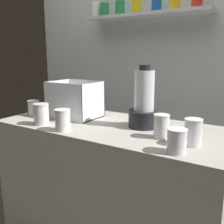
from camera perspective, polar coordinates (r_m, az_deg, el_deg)
The scene contains 10 objects.
counter at distance 1.76m, azimuth 0.00°, elevation -17.13°, with size 1.40×0.64×0.90m, color #9E998E.
back_wall_unit at distance 2.22m, azimuth 10.65°, elevation 10.87°, with size 2.60×0.24×2.50m.
carrot_display_bin at distance 1.79m, azimuth -8.17°, elevation 1.35°, with size 0.32×0.25×0.24m.
blender_pitcher at distance 1.52m, azimuth 7.02°, elevation 1.66°, with size 0.18×0.18×0.36m.
juice_cup_beet_far_left at distance 1.90m, azimuth -16.86°, elevation 0.70°, with size 0.08×0.08×0.11m.
juice_cup_orange_left at distance 1.63m, azimuth -15.28°, elevation -0.72°, with size 0.09×0.09×0.13m.
juice_cup_beet_middle at distance 1.48m, azimuth -10.80°, elevation -1.91°, with size 0.09×0.09×0.12m.
juice_cup_carrot_right at distance 1.35m, azimuth 10.80°, elevation -3.46°, with size 0.08×0.08×0.12m.
juice_cup_orange_far_right at distance 1.16m, azimuth 14.06°, elevation -6.43°, with size 0.09×0.09×0.11m.
juice_cup_mango_rightmost at distance 1.27m, azimuth 17.37°, elevation -4.68°, with size 0.08×0.08×0.13m.
Camera 1 is at (0.81, -1.30, 1.32)m, focal length 41.55 mm.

